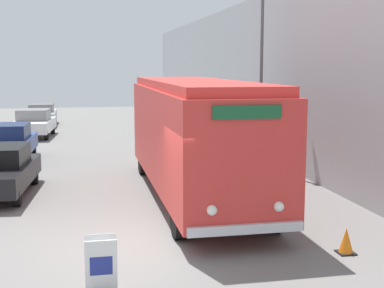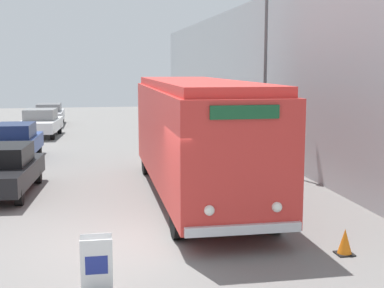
# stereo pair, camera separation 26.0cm
# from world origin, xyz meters

# --- Properties ---
(ground_plane) EXTENTS (80.00, 80.00, 0.00)m
(ground_plane) POSITION_xyz_m (0.00, 0.00, 0.00)
(ground_plane) COLOR slate
(building_wall_right) EXTENTS (0.30, 60.00, 6.90)m
(building_wall_right) POSITION_xyz_m (6.83, 10.00, 3.45)
(building_wall_right) COLOR #9EA3A8
(building_wall_right) RESTS_ON ground_plane
(vintage_bus) EXTENTS (2.60, 10.38, 3.49)m
(vintage_bus) POSITION_xyz_m (2.32, 3.94, 1.95)
(vintage_bus) COLOR black
(vintage_bus) RESTS_ON ground_plane
(sign_board) EXTENTS (0.55, 0.38, 1.00)m
(sign_board) POSITION_xyz_m (-0.67, -2.43, 0.49)
(sign_board) COLOR gray
(sign_board) RESTS_ON ground_plane
(streetlamp) EXTENTS (0.36, 0.36, 7.18)m
(streetlamp) POSITION_xyz_m (5.64, 7.72, 4.58)
(streetlamp) COLOR #595E60
(streetlamp) RESTS_ON ground_plane
(parked_car_near) EXTENTS (2.14, 4.41, 1.50)m
(parked_car_near) POSITION_xyz_m (-3.45, 5.41, 0.76)
(parked_car_near) COLOR black
(parked_car_near) RESTS_ON ground_plane
(parked_car_mid) EXTENTS (1.94, 4.31, 1.53)m
(parked_car_mid) POSITION_xyz_m (-3.93, 11.44, 0.77)
(parked_car_mid) COLOR black
(parked_car_mid) RESTS_ON ground_plane
(parked_car_far) EXTENTS (2.24, 4.14, 1.53)m
(parked_car_far) POSITION_xyz_m (-3.61, 19.04, 0.78)
(parked_car_far) COLOR black
(parked_car_far) RESTS_ON ground_plane
(parked_car_distant) EXTENTS (1.78, 4.28, 1.42)m
(parked_car_distant) POSITION_xyz_m (-3.61, 24.88, 0.73)
(parked_car_distant) COLOR black
(parked_car_distant) RESTS_ON ground_plane
(traffic_cone) EXTENTS (0.36, 0.36, 0.55)m
(traffic_cone) POSITION_xyz_m (4.45, -1.46, 0.27)
(traffic_cone) COLOR black
(traffic_cone) RESTS_ON ground_plane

